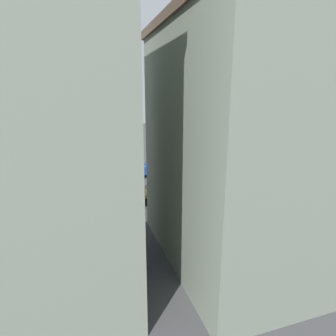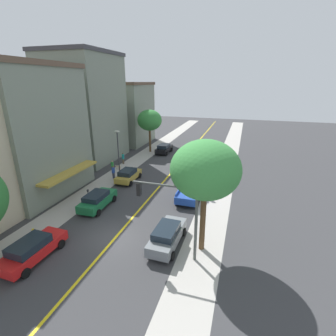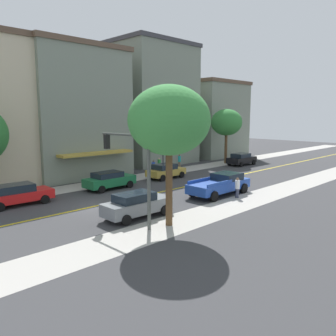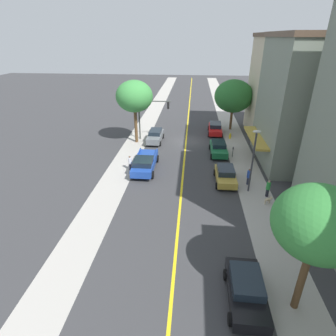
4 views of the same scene
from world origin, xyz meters
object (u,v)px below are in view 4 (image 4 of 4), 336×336
Objects in this scene: pedestrian_teal_shirt at (282,211)px; pedestrian_white_shirt at (130,163)px; small_dog at (268,199)px; street_tree_right_corner at (318,224)px; pedestrian_green_shirt at (268,188)px; parking_meter at (233,151)px; traffic_light_mast at (149,112)px; street_tree_left_near at (233,96)px; fire_hydrant at (230,136)px; street_lamp at (254,154)px; grey_sedan_right_curb at (155,136)px; red_sedan_left_curb at (215,128)px; gold_sedan_left_curb at (225,175)px; blue_pickup_truck at (145,163)px; street_tree_left_far at (134,97)px; pedestrian_blue_shirt at (249,176)px; black_sedan_left_curb at (246,290)px; green_sedan_left_curb at (218,148)px.

pedestrian_white_shirt is (13.50, -7.75, -0.05)m from pedestrian_teal_shirt.
pedestrian_white_shirt is 14.15m from small_dog.
street_tree_right_corner reaches higher than pedestrian_green_shirt.
small_dog is at bearing -146.48° from pedestrian_green_shirt.
traffic_light_mast reaches higher than parking_meter.
street_tree_left_near is 6.34m from fire_hydrant.
street_lamp reaches higher than traffic_light_mast.
fire_hydrant is at bearing 103.35° from grey_sedan_right_curb.
fire_hydrant is at bearing 45.83° from red_sedan_left_curb.
traffic_light_mast reaches higher than gold_sedan_left_curb.
traffic_light_mast is 10.21m from blue_pickup_truck.
pedestrian_teal_shirt is at bearing 131.81° from street_tree_left_far.
fire_hydrant is 15.23m from pedestrian_green_shirt.
pedestrian_teal_shirt reaches higher than parking_meter.
pedestrian_green_shirt is at bearing -49.01° from pedestrian_blue_shirt.
pedestrian_blue_shirt is (-2.38, -13.08, 0.05)m from black_sedan_left_curb.
pedestrian_blue_shirt reaches higher than black_sedan_left_curb.
pedestrian_teal_shirt is (-1.53, 5.65, 0.04)m from pedestrian_blue_shirt.
street_tree_left_far is 1.38× the size of street_lamp.
street_tree_right_corner is 1.72× the size of gold_sedan_left_curb.
parking_meter reaches higher than fire_hydrant.
street_tree_left_far is 13.90m from parking_meter.
street_lamp is 3.66× the size of pedestrian_white_shirt.
street_tree_left_near reaches higher than blue_pickup_truck.
pedestrian_blue_shirt is (-0.26, 13.06, 0.47)m from fire_hydrant.
pedestrian_teal_shirt is at bearing 111.31° from street_lamp.
street_lamp is 1.41× the size of gold_sedan_left_curb.
street_tree_left_near reaches higher than street_tree_right_corner.
gold_sedan_left_curb is (-0.05, 14.81, -0.02)m from red_sedan_left_curb.
grey_sedan_right_curb is (10.27, -12.17, -2.83)m from street_lamp.
gold_sedan_left_curb is at bearing -51.67° from traffic_light_mast.
street_tree_right_corner is at bearing -47.68° from pedestrian_white_shirt.
gold_sedan_left_curb is at bearing 179.92° from black_sedan_left_curb.
street_lamp is at bearing -88.94° from pedestrian_blue_shirt.
pedestrian_teal_shirt is at bearing 31.31° from gold_sedan_left_curb.
street_tree_right_corner reaches higher than fire_hydrant.
black_sedan_left_curb is at bearing -1.52° from gold_sedan_left_curb.
street_lamp is at bearing -49.69° from traffic_light_mast.
pedestrian_blue_shirt is at bearing 10.24° from red_sedan_left_curb.
red_sedan_left_curb is 28.18m from black_sedan_left_curb.
small_dog is (-1.84, 9.70, -0.47)m from parking_meter.
green_sedan_left_curb is 2.86× the size of pedestrian_green_shirt.
gold_sedan_left_curb is 4.84m from small_dog.
street_tree_left_near is 17.77m from gold_sedan_left_curb.
black_sedan_left_curb is at bearing 79.44° from street_lamp.
pedestrian_green_shirt is at bearing -47.85° from traffic_light_mast.
small_dog is at bearing 161.25° from black_sedan_left_curb.
parking_meter is 0.30× the size of black_sedan_left_curb.
pedestrian_blue_shirt is 0.97× the size of pedestrian_teal_shirt.
traffic_light_mast is at bearing 103.20° from small_dog.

